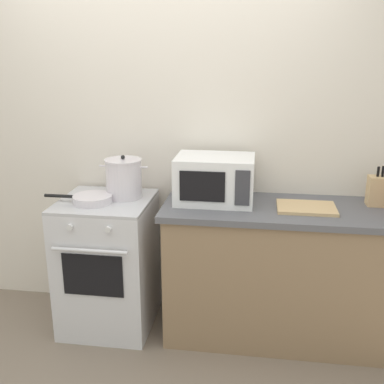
{
  "coord_description": "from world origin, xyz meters",
  "views": [
    {
      "loc": [
        0.64,
        -2.17,
        1.86
      ],
      "look_at": [
        0.23,
        0.6,
        1.0
      ],
      "focal_mm": 42.85,
      "sensor_mm": 36.0,
      "label": 1
    }
  ],
  "objects_px": {
    "stove": "(108,263)",
    "cutting_board": "(306,208)",
    "frying_pan": "(92,199)",
    "knife_block": "(378,191)",
    "microwave": "(215,179)",
    "stock_pot": "(124,178)"
  },
  "relations": [
    {
      "from": "stock_pot",
      "to": "knife_block",
      "type": "bearing_deg",
      "value": 2.11
    },
    {
      "from": "stove",
      "to": "stock_pot",
      "type": "xyz_separation_m",
      "value": [
        0.11,
        0.08,
        0.59
      ]
    },
    {
      "from": "microwave",
      "to": "cutting_board",
      "type": "distance_m",
      "value": 0.6
    },
    {
      "from": "cutting_board",
      "to": "microwave",
      "type": "bearing_deg",
      "value": 172.36
    },
    {
      "from": "stove",
      "to": "cutting_board",
      "type": "bearing_deg",
      "value": 0.05
    },
    {
      "from": "stove",
      "to": "stock_pot",
      "type": "relative_size",
      "value": 2.8
    },
    {
      "from": "cutting_board",
      "to": "knife_block",
      "type": "relative_size",
      "value": 1.39
    },
    {
      "from": "cutting_board",
      "to": "knife_block",
      "type": "xyz_separation_m",
      "value": [
        0.45,
        0.14,
        0.09
      ]
    },
    {
      "from": "stock_pot",
      "to": "knife_block",
      "type": "xyz_separation_m",
      "value": [
        1.64,
        0.06,
        -0.03
      ]
    },
    {
      "from": "stock_pot",
      "to": "microwave",
      "type": "height_order",
      "value": "microwave"
    },
    {
      "from": "frying_pan",
      "to": "microwave",
      "type": "xyz_separation_m",
      "value": [
        0.79,
        0.15,
        0.12
      ]
    },
    {
      "from": "microwave",
      "to": "cutting_board",
      "type": "height_order",
      "value": "microwave"
    },
    {
      "from": "frying_pan",
      "to": "cutting_board",
      "type": "bearing_deg",
      "value": 2.82
    },
    {
      "from": "stock_pot",
      "to": "cutting_board",
      "type": "relative_size",
      "value": 0.91
    },
    {
      "from": "frying_pan",
      "to": "microwave",
      "type": "height_order",
      "value": "microwave"
    },
    {
      "from": "frying_pan",
      "to": "cutting_board",
      "type": "distance_m",
      "value": 1.37
    },
    {
      "from": "stock_pot",
      "to": "microwave",
      "type": "bearing_deg",
      "value": -0.14
    },
    {
      "from": "microwave",
      "to": "knife_block",
      "type": "xyz_separation_m",
      "value": [
        1.03,
        0.06,
        -0.05
      ]
    },
    {
      "from": "stove",
      "to": "cutting_board",
      "type": "height_order",
      "value": "cutting_board"
    },
    {
      "from": "stock_pot",
      "to": "microwave",
      "type": "relative_size",
      "value": 0.66
    },
    {
      "from": "frying_pan",
      "to": "cutting_board",
      "type": "xyz_separation_m",
      "value": [
        1.37,
        0.07,
        -0.02
      ]
    },
    {
      "from": "knife_block",
      "to": "frying_pan",
      "type": "bearing_deg",
      "value": -173.49
    }
  ]
}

